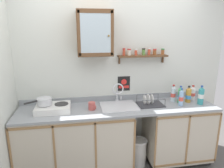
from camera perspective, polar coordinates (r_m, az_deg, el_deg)
back_wall at (r=3.08m, az=0.68°, el=1.56°), size 3.36×0.07×2.47m
lower_cabinet_run at (r=3.03m, az=-9.95°, el=-15.27°), size 1.54×0.61×0.88m
lower_cabinet_run_right at (r=3.35m, az=17.41°, el=-12.60°), size 0.94×0.61×0.88m
countertop at (r=2.88m, az=1.83°, el=-6.66°), size 2.72×0.63×0.03m
backsplash at (r=3.13m, az=0.78°, el=-3.81°), size 2.72×0.02×0.08m
sink at (r=2.92m, az=1.86°, el=-6.71°), size 0.50×0.47×0.44m
hot_plate_stove at (r=2.83m, az=-15.84°, el=-6.38°), size 0.44×0.34×0.09m
saucepan at (r=2.84m, az=-18.14°, el=-4.50°), size 0.32×0.24×0.09m
bottle_water_blue_0 at (r=3.05m, az=18.45°, el=-3.61°), size 0.06×0.06×0.25m
bottle_juice_amber_1 at (r=3.24m, az=20.25°, el=-2.86°), size 0.08×0.08×0.25m
bottle_water_clear_2 at (r=3.20m, az=16.45°, el=-2.61°), size 0.07×0.07×0.25m
bottle_opaque_white_3 at (r=3.36m, az=21.25°, el=-2.42°), size 0.08×0.08×0.23m
bottle_detergent_teal_4 at (r=3.20m, az=23.24°, el=-2.97°), size 0.08×0.08×0.28m
bottle_soda_green_5 at (r=3.17m, az=18.23°, el=-2.97°), size 0.07×0.07×0.25m
dish_rack at (r=2.99m, az=10.33°, el=-5.08°), size 0.36×0.27×0.16m
mug at (r=2.78m, az=-5.52°, el=-6.02°), size 0.10×0.12×0.10m
wall_cabinet at (r=2.78m, az=-4.80°, el=13.74°), size 0.46×0.33×0.58m
spice_shelf at (r=3.02m, az=8.44°, el=7.97°), size 0.72×0.14×0.23m
warning_sign at (r=3.10m, az=3.27°, el=0.09°), size 0.18×0.01×0.22m
trash_bin at (r=3.23m, az=7.27°, el=-17.96°), size 0.25×0.25×0.40m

